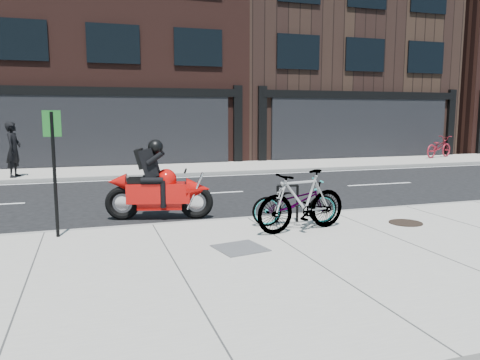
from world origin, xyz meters
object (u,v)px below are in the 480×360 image
object	(u,v)px
bicycle_rear	(302,201)
motorcycle	(164,187)
bicycle_front	(295,202)
pedestrian	(13,150)
utility_grate	(240,248)
manhole_cover	(406,223)
bicycle_far	(439,147)
sign_post	(54,162)
bike_rack	(287,200)

from	to	relation	value
bicycle_rear	motorcycle	bearing A→B (deg)	-146.47
bicycle_front	pedestrian	bearing A→B (deg)	41.35
motorcycle	utility_grate	bearing A→B (deg)	-62.74
bicycle_front	utility_grate	world-z (taller)	bicycle_front
bicycle_front	manhole_cover	xyz separation A→B (m)	(2.19, -0.57, -0.45)
bicycle_rear	bicycle_far	world-z (taller)	bicycle_rear
manhole_cover	sign_post	size ratio (longest dim) A/B	0.29
manhole_cover	bicycle_rear	bearing A→B (deg)	177.83
bicycle_rear	sign_post	bearing A→B (deg)	-111.87
bicycle_front	motorcycle	size ratio (longest dim) A/B	0.74
bicycle_rear	bike_rack	bearing A→B (deg)	167.62
motorcycle	sign_post	distance (m)	2.67
bicycle_rear	manhole_cover	xyz separation A→B (m)	(2.27, -0.09, -0.57)
bike_rack	bicycle_far	distance (m)	16.95
motorcycle	bicycle_far	size ratio (longest dim) A/B	1.14
bike_rack	sign_post	xyz separation A→B (m)	(-4.38, 0.20, 0.88)
bicycle_far	sign_post	size ratio (longest dim) A/B	0.92
bicycle_front	bicycle_rear	xyz separation A→B (m)	(-0.08, -0.48, 0.12)
bicycle_rear	sign_post	world-z (taller)	sign_post
bike_rack	pedestrian	bearing A→B (deg)	124.20
motorcycle	sign_post	size ratio (longest dim) A/B	1.05
bicycle_rear	bicycle_far	xyz separation A→B (m)	(13.09, 11.56, -0.04)
bike_rack	bicycle_far	size ratio (longest dim) A/B	0.38
bike_rack	pedestrian	world-z (taller)	pedestrian
manhole_cover	bike_rack	bearing A→B (deg)	159.62
motorcycle	bicycle_far	distance (m)	17.85
bike_rack	sign_post	bearing A→B (deg)	177.38
sign_post	manhole_cover	bearing A→B (deg)	-15.24
bicycle_rear	manhole_cover	size ratio (longest dim) A/B	2.90
motorcycle	utility_grate	distance (m)	3.28
bicycle_rear	bicycle_far	distance (m)	17.46
bike_rack	utility_grate	size ratio (longest dim) A/B	1.04
bike_rack	manhole_cover	xyz separation A→B (m)	(2.23, -0.83, -0.45)
motorcycle	pedestrian	size ratio (longest dim) A/B	1.22
bike_rack	sign_post	distance (m)	4.47
manhole_cover	sign_post	world-z (taller)	sign_post
pedestrian	bike_rack	bearing A→B (deg)	-132.33
bicycle_front	bike_rack	bearing A→B (deg)	17.28
bicycle_far	manhole_cover	distance (m)	15.90
bike_rack	sign_post	size ratio (longest dim) A/B	0.35
pedestrian	motorcycle	bearing A→B (deg)	-138.67
sign_post	utility_grate	bearing A→B (deg)	-37.09
utility_grate	sign_post	world-z (taller)	sign_post
bike_rack	motorcycle	world-z (taller)	motorcycle
pedestrian	utility_grate	distance (m)	11.81
bicycle_front	bicycle_rear	world-z (taller)	bicycle_rear
bicycle_rear	manhole_cover	distance (m)	2.34
manhole_cover	motorcycle	bearing A→B (deg)	151.34
bike_rack	motorcycle	bearing A→B (deg)	144.24
bicycle_front	manhole_cover	size ratio (longest dim) A/B	2.62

